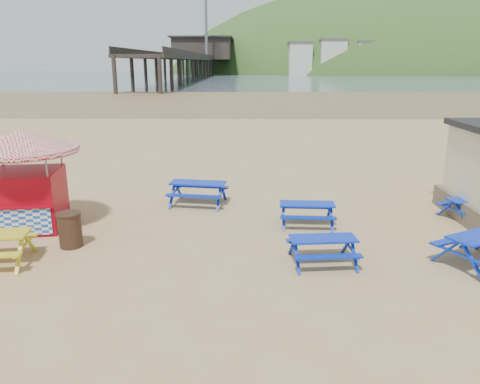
{
  "coord_description": "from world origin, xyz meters",
  "views": [
    {
      "loc": [
        -0.06,
        -12.97,
        5.03
      ],
      "look_at": [
        -0.29,
        1.5,
        1.0
      ],
      "focal_mm": 35.0,
      "sensor_mm": 36.0,
      "label": 1
    }
  ],
  "objects_px": {
    "ice_cream_kiosk": "(24,167)",
    "litter_bin": "(70,230)",
    "picnic_table_blue_b": "(307,214)",
    "picnic_table_blue_a": "(198,193)"
  },
  "relations": [
    {
      "from": "ice_cream_kiosk",
      "to": "litter_bin",
      "type": "distance_m",
      "value": 2.85
    },
    {
      "from": "picnic_table_blue_b",
      "to": "ice_cream_kiosk",
      "type": "bearing_deg",
      "value": -174.96
    },
    {
      "from": "picnic_table_blue_a",
      "to": "picnic_table_blue_b",
      "type": "bearing_deg",
      "value": -22.39
    },
    {
      "from": "picnic_table_blue_a",
      "to": "litter_bin",
      "type": "distance_m",
      "value": 5.21
    },
    {
      "from": "picnic_table_blue_a",
      "to": "ice_cream_kiosk",
      "type": "distance_m",
      "value": 5.85
    },
    {
      "from": "litter_bin",
      "to": "picnic_table_blue_a",
      "type": "bearing_deg",
      "value": 52.54
    },
    {
      "from": "picnic_table_blue_b",
      "to": "picnic_table_blue_a",
      "type": "bearing_deg",
      "value": 152.06
    },
    {
      "from": "picnic_table_blue_a",
      "to": "ice_cream_kiosk",
      "type": "relative_size",
      "value": 0.56
    },
    {
      "from": "picnic_table_blue_a",
      "to": "litter_bin",
      "type": "xyz_separation_m",
      "value": [
        -3.17,
        -4.14,
        0.09
      ]
    },
    {
      "from": "picnic_table_blue_b",
      "to": "ice_cream_kiosk",
      "type": "distance_m",
      "value": 8.89
    }
  ]
}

